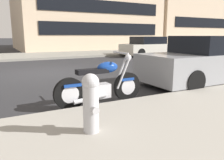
# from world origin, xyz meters

# --- Properties ---
(ground_plane) EXTENTS (260.00, 260.00, 0.00)m
(ground_plane) POSITION_xyz_m (0.00, 0.00, 0.00)
(ground_plane) COLOR #28282B
(sidewalk_far_curb) EXTENTS (120.00, 5.00, 0.14)m
(sidewalk_far_curb) POSITION_xyz_m (12.00, 7.48, 0.07)
(sidewalk_far_curb) COLOR gray
(sidewalk_far_curb) RESTS_ON ground
(parking_stall_stripe) EXTENTS (0.12, 2.20, 0.01)m
(parking_stall_stripe) POSITION_xyz_m (0.00, -4.38, 0.00)
(parking_stall_stripe) COLOR silver
(parking_stall_stripe) RESTS_ON ground
(parked_motorcycle) EXTENTS (2.02, 0.62, 1.12)m
(parked_motorcycle) POSITION_xyz_m (0.18, -4.77, 0.43)
(parked_motorcycle) COLOR black
(parked_motorcycle) RESTS_ON ground
(parked_car_far_down_curb) EXTENTS (4.63, 1.82, 1.46)m
(parked_car_far_down_curb) POSITION_xyz_m (4.21, -4.26, 0.68)
(parked_car_far_down_curb) COLOR gray
(parked_car_far_down_curb) RESTS_ON ground
(car_opposite_curb) EXTENTS (4.19, 2.05, 1.40)m
(car_opposite_curb) POSITION_xyz_m (8.27, 4.28, 0.66)
(car_opposite_curb) COLOR beige
(car_opposite_curb) RESTS_ON ground
(fire_hydrant) EXTENTS (0.24, 0.36, 0.83)m
(fire_hydrant) POSITION_xyz_m (-0.66, -6.24, 0.58)
(fire_hydrant) COLOR #B7B7BC
(fire_hydrant) RESTS_ON sidewalk_near_curb
(townhouse_near_left) EXTENTS (13.90, 11.94, 9.38)m
(townhouse_near_left) POSITION_xyz_m (7.38, 15.71, 4.69)
(townhouse_near_left) COLOR beige
(townhouse_near_left) RESTS_ON ground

